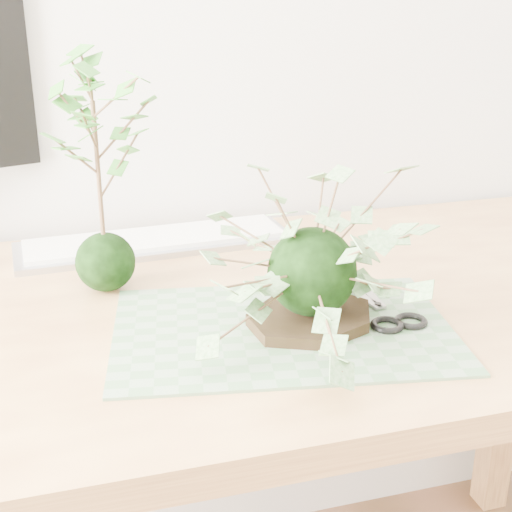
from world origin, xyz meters
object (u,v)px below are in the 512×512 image
ivy_kokedama (313,232)px  keyboard (155,241)px  desk (204,360)px  maple_kokedama (94,117)px

ivy_kokedama → keyboard: (-0.15, 0.36, -0.12)m
desk → ivy_kokedama: ivy_kokedama is taller
ivy_kokedama → maple_kokedama: maple_kokedama is taller
ivy_kokedama → keyboard: bearing=112.6°
desk → ivy_kokedama: (0.12, -0.10, 0.22)m
maple_kokedama → desk: bearing=-36.5°
desk → maple_kokedama: maple_kokedama is taller
keyboard → ivy_kokedama: bearing=-70.7°
desk → keyboard: size_ratio=3.40×
keyboard → maple_kokedama: bearing=-123.2°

